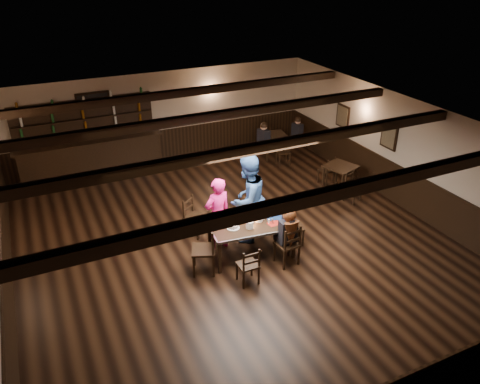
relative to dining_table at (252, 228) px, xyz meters
name	(u,v)px	position (x,y,z in m)	size (l,w,h in m)	color
ground	(235,243)	(-0.12, 0.57, -0.68)	(10.00, 10.00, 0.00)	black
room_shell	(234,170)	(-0.11, 0.61, 1.06)	(9.02, 10.02, 2.71)	beige
dining_table	(252,228)	(0.00, 0.00, 0.00)	(1.80, 1.05, 0.75)	black
chair_near_left	(249,264)	(-0.46, -0.84, -0.21)	(0.38, 0.36, 0.80)	black
chair_near_right	(290,243)	(0.54, -0.62, -0.15)	(0.46, 0.44, 0.91)	black
chair_end_left	(208,246)	(-1.01, -0.11, -0.09)	(0.59, 0.60, 1.01)	black
chair_end_right	(292,224)	(0.99, 0.05, -0.20)	(0.45, 0.47, 0.82)	black
chair_far_pushed	(192,213)	(-0.81, 1.34, -0.16)	(0.57, 0.57, 0.89)	black
woman_pink	(218,214)	(-0.51, 0.57, 0.14)	(0.60, 0.39, 1.64)	#F92D85
man_blue	(247,199)	(0.21, 0.63, 0.30)	(0.96, 0.75, 1.97)	navy
seated_person	(288,228)	(0.53, -0.56, 0.16)	(0.35, 0.52, 0.85)	black
cake	(233,226)	(-0.40, 0.05, 0.11)	(0.27, 0.27, 0.09)	white
plate_stack_a	(250,224)	(-0.09, -0.09, 0.15)	(0.16, 0.16, 0.15)	white
plate_stack_b	(259,216)	(0.20, 0.08, 0.17)	(0.17, 0.17, 0.20)	white
tea_light	(253,222)	(0.05, 0.05, 0.09)	(0.05, 0.05, 0.06)	#A5A8AD
salt_shaker	(269,221)	(0.34, -0.10, 0.12)	(0.04, 0.04, 0.09)	silver
pepper_shaker	(273,221)	(0.41, -0.13, 0.12)	(0.04, 0.04, 0.09)	#A5A8AD
drink_glass	(263,217)	(0.31, 0.10, 0.12)	(0.07, 0.07, 0.10)	silver
menu_red	(274,223)	(0.44, -0.16, 0.07)	(0.27, 0.19, 0.00)	maroon
menu_blue	(275,218)	(0.56, 0.04, 0.07)	(0.32, 0.22, 0.00)	#0D1F44
bar_counter	(90,154)	(-2.33, 5.29, 0.04)	(3.91, 0.70, 2.20)	black
back_table_a	(340,170)	(3.39, 1.63, -0.04)	(0.91, 0.91, 0.75)	black
back_table_b	(274,138)	(2.95, 4.41, -0.04)	(0.85, 0.85, 0.75)	black
bg_patron_left	(264,135)	(2.52, 4.26, 0.17)	(0.29, 0.41, 0.77)	black
bg_patron_right	(297,128)	(3.81, 4.45, 0.13)	(0.27, 0.37, 0.69)	black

